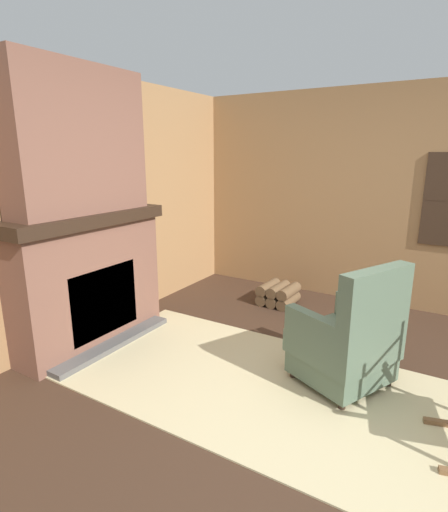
{
  "coord_description": "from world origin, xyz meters",
  "views": [
    {
      "loc": [
        0.63,
        -2.38,
        1.75
      ],
      "look_at": [
        -1.07,
        0.45,
        0.9
      ],
      "focal_mm": 28.0,
      "sensor_mm": 36.0,
      "label": 1
    }
  ],
  "objects_px": {
    "storage_case": "(119,199)",
    "armchair": "(348,342)",
    "oil_lamp_vase": "(49,205)",
    "decorative_plate_on_mantel": "(87,196)",
    "firewood_stack": "(278,294)"
  },
  "relations": [
    {
      "from": "armchair",
      "to": "oil_lamp_vase",
      "type": "relative_size",
      "value": 3.45
    },
    {
      "from": "armchair",
      "to": "storage_case",
      "type": "xyz_separation_m",
      "value": [
        -2.3,
        -0.0,
        0.95
      ]
    },
    {
      "from": "armchair",
      "to": "storage_case",
      "type": "bearing_deg",
      "value": 25.38
    },
    {
      "from": "firewood_stack",
      "to": "oil_lamp_vase",
      "type": "relative_size",
      "value": 1.48
    },
    {
      "from": "oil_lamp_vase",
      "to": "storage_case",
      "type": "bearing_deg",
      "value": 89.99
    },
    {
      "from": "oil_lamp_vase",
      "to": "decorative_plate_on_mantel",
      "type": "height_order",
      "value": "oil_lamp_vase"
    },
    {
      "from": "storage_case",
      "to": "firewood_stack",
      "type": "bearing_deg",
      "value": 48.85
    },
    {
      "from": "firewood_stack",
      "to": "storage_case",
      "type": "xyz_separation_m",
      "value": [
        -1.16,
        -1.33,
        1.19
      ]
    },
    {
      "from": "armchair",
      "to": "storage_case",
      "type": "distance_m",
      "value": 2.49
    },
    {
      "from": "storage_case",
      "to": "decorative_plate_on_mantel",
      "type": "height_order",
      "value": "decorative_plate_on_mantel"
    },
    {
      "from": "storage_case",
      "to": "decorative_plate_on_mantel",
      "type": "distance_m",
      "value": 0.39
    },
    {
      "from": "storage_case",
      "to": "armchair",
      "type": "bearing_deg",
      "value": 0.06
    },
    {
      "from": "oil_lamp_vase",
      "to": "armchair",
      "type": "bearing_deg",
      "value": 18.76
    },
    {
      "from": "firewood_stack",
      "to": "oil_lamp_vase",
      "type": "bearing_deg",
      "value": -118.85
    },
    {
      "from": "oil_lamp_vase",
      "to": "decorative_plate_on_mantel",
      "type": "bearing_deg",
      "value": 92.85
    }
  ]
}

